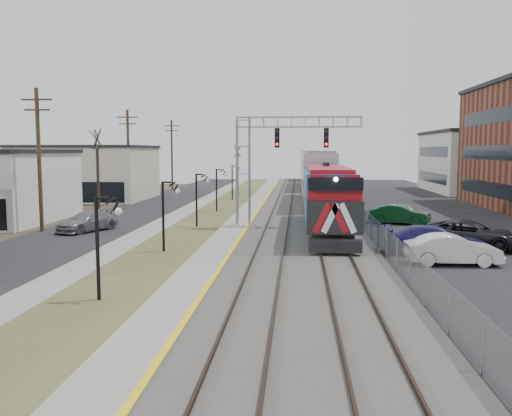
# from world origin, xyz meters

# --- Properties ---
(ground) EXTENTS (160.00, 160.00, 0.00)m
(ground) POSITION_xyz_m (0.00, 0.00, 0.00)
(ground) COLOR #473D2D
(ground) RESTS_ON ground
(street_west) EXTENTS (7.00, 120.00, 0.04)m
(street_west) POSITION_xyz_m (-11.50, 35.00, 0.02)
(street_west) COLOR black
(street_west) RESTS_ON ground
(sidewalk) EXTENTS (2.00, 120.00, 0.08)m
(sidewalk) POSITION_xyz_m (-7.00, 35.00, 0.04)
(sidewalk) COLOR gray
(sidewalk) RESTS_ON ground
(grass_median) EXTENTS (4.00, 120.00, 0.06)m
(grass_median) POSITION_xyz_m (-4.00, 35.00, 0.03)
(grass_median) COLOR #4F532C
(grass_median) RESTS_ON ground
(platform) EXTENTS (2.00, 120.00, 0.24)m
(platform) POSITION_xyz_m (-1.00, 35.00, 0.12)
(platform) COLOR gray
(platform) RESTS_ON ground
(ballast_bed) EXTENTS (8.00, 120.00, 0.20)m
(ballast_bed) POSITION_xyz_m (4.00, 35.00, 0.10)
(ballast_bed) COLOR #595651
(ballast_bed) RESTS_ON ground
(parking_lot) EXTENTS (16.00, 120.00, 0.04)m
(parking_lot) POSITION_xyz_m (16.00, 35.00, 0.02)
(parking_lot) COLOR black
(parking_lot) RESTS_ON ground
(platform_edge) EXTENTS (0.24, 120.00, 0.01)m
(platform_edge) POSITION_xyz_m (-0.12, 35.00, 0.24)
(platform_edge) COLOR gold
(platform_edge) RESTS_ON platform
(track_near) EXTENTS (1.58, 120.00, 0.15)m
(track_near) POSITION_xyz_m (2.00, 35.00, 0.28)
(track_near) COLOR #2D2119
(track_near) RESTS_ON ballast_bed
(track_far) EXTENTS (1.58, 120.00, 0.15)m
(track_far) POSITION_xyz_m (5.50, 35.00, 0.28)
(track_far) COLOR #2D2119
(track_far) RESTS_ON ballast_bed
(train) EXTENTS (3.00, 85.85, 5.33)m
(train) POSITION_xyz_m (5.50, 61.24, 2.92)
(train) COLOR #124792
(train) RESTS_ON ground
(signal_gantry) EXTENTS (9.00, 1.07, 8.15)m
(signal_gantry) POSITION_xyz_m (1.22, 27.99, 5.59)
(signal_gantry) COLOR gray
(signal_gantry) RESTS_ON ground
(lampposts) EXTENTS (0.14, 62.14, 4.00)m
(lampposts) POSITION_xyz_m (-4.00, 18.29, 2.00)
(lampposts) COLOR black
(lampposts) RESTS_ON ground
(utility_poles) EXTENTS (0.28, 80.28, 10.00)m
(utility_poles) POSITION_xyz_m (-14.50, 25.00, 5.00)
(utility_poles) COLOR #4C3823
(utility_poles) RESTS_ON ground
(fence) EXTENTS (0.04, 120.00, 1.60)m
(fence) POSITION_xyz_m (8.20, 35.00, 0.80)
(fence) COLOR gray
(fence) RESTS_ON ground
(bare_trees) EXTENTS (12.30, 42.30, 5.95)m
(bare_trees) POSITION_xyz_m (-12.66, 38.91, 2.70)
(bare_trees) COLOR #382D23
(bare_trees) RESTS_ON ground
(car_lot_b) EXTENTS (4.62, 1.66, 1.52)m
(car_lot_b) POSITION_xyz_m (11.23, 15.68, 0.76)
(car_lot_b) COLOR silver
(car_lot_b) RESTS_ON ground
(car_lot_c) EXTENTS (6.32, 4.70, 1.60)m
(car_lot_c) POSITION_xyz_m (13.55, 20.45, 0.80)
(car_lot_c) COLOR black
(car_lot_c) RESTS_ON ground
(car_lot_d) EXTENTS (5.61, 2.66, 1.58)m
(car_lot_d) POSITION_xyz_m (11.04, 18.29, 0.79)
(car_lot_d) COLOR #1C1751
(car_lot_d) RESTS_ON ground
(car_lot_e) EXTENTS (4.41, 3.20, 1.39)m
(car_lot_e) POSITION_xyz_m (12.26, 32.93, 0.70)
(car_lot_e) COLOR gray
(car_lot_e) RESTS_ON ground
(car_lot_f) EXTENTS (4.69, 2.57, 1.47)m
(car_lot_f) POSITION_xyz_m (11.32, 30.78, 0.73)
(car_lot_f) COLOR #0C3D1A
(car_lot_f) RESTS_ON ground
(car_street_b) EXTENTS (3.76, 5.15, 1.39)m
(car_street_b) POSITION_xyz_m (-11.27, 25.19, 0.69)
(car_street_b) COLOR slate
(car_street_b) RESTS_ON ground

